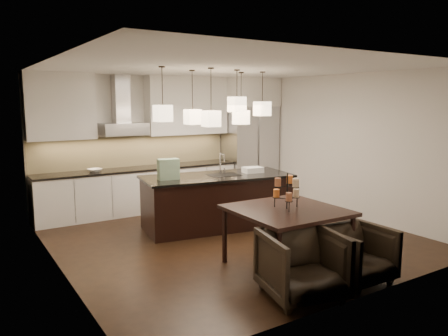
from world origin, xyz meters
TOP-DOWN VIEW (x-y plane):
  - floor at (0.00, 0.00)m, footprint 5.50×5.50m
  - ceiling at (0.00, 0.00)m, footprint 5.50×5.50m
  - wall_back at (0.00, 2.76)m, footprint 5.50×0.02m
  - wall_front at (0.00, -2.76)m, footprint 5.50×0.02m
  - wall_left at (-2.76, 0.00)m, footprint 0.02×5.50m
  - wall_right at (2.76, 0.00)m, footprint 0.02×5.50m
  - refrigerator at (2.10, 2.38)m, footprint 1.20×0.72m
  - fridge_panel at (2.10, 2.38)m, footprint 1.26×0.72m
  - lower_cabinets at (-0.62, 2.43)m, footprint 4.21×0.62m
  - countertop at (-0.62, 2.43)m, footprint 4.21×0.66m
  - backsplash at (-0.62, 2.73)m, footprint 4.21×0.02m
  - upper_cab_left at (-2.10, 2.57)m, footprint 1.25×0.35m
  - upper_cab_right at (0.55, 2.57)m, footprint 1.85×0.35m
  - hood_canopy at (-0.93, 2.48)m, footprint 0.90×0.52m
  - hood_chimney at (-0.93, 2.59)m, footprint 0.30×0.28m
  - fruit_bowl at (-1.57, 2.38)m, footprint 0.32×0.32m
  - island_body at (0.13, 0.64)m, footprint 2.71×1.43m
  - island_top at (0.13, 0.64)m, footprint 2.81×1.52m
  - faucet at (0.25, 0.73)m, footprint 0.14×0.26m
  - tote_bag at (-0.79, 0.72)m, footprint 0.38×0.24m
  - food_container at (0.84, 0.53)m, footprint 0.39×0.30m
  - dining_table at (-0.11, -1.56)m, footprint 1.41×1.41m
  - candelabra at (-0.11, -1.56)m, footprint 0.41×0.41m
  - candle_a at (0.04, -1.56)m, footprint 0.09×0.09m
  - candle_b at (-0.18, -1.43)m, footprint 0.09×0.09m
  - candle_c at (-0.19, -1.69)m, footprint 0.09×0.09m
  - candle_d at (0.01, -1.46)m, footprint 0.09×0.09m
  - candle_e at (-0.25, -1.53)m, footprint 0.09×0.09m
  - candle_f at (-0.09, -1.70)m, footprint 0.09×0.09m
  - armchair_left at (-0.57, -2.38)m, footprint 1.03×1.05m
  - armchair_right at (0.35, -2.40)m, footprint 0.77×0.79m
  - pendant_a at (-1.04, 0.34)m, footprint 0.24×0.24m
  - pendant_b at (-0.26, 0.81)m, footprint 0.24×0.24m
  - pendant_c at (0.33, 0.31)m, footprint 0.24×0.24m
  - pendant_d at (0.76, 0.80)m, footprint 0.24×0.24m
  - pendant_e at (1.01, 0.48)m, footprint 0.24×0.24m
  - pendant_f at (-0.25, 0.20)m, footprint 0.24×0.24m

SIDE VIEW (x-z plane):
  - floor at x=0.00m, z-range -0.02..0.00m
  - armchair_right at x=0.35m, z-range 0.00..0.71m
  - armchair_left at x=-0.57m, z-range 0.00..0.80m
  - dining_table at x=-0.11m, z-range 0.00..0.83m
  - lower_cabinets at x=-0.62m, z-range 0.00..0.88m
  - island_body at x=0.13m, z-range 0.00..0.91m
  - countertop at x=-0.62m, z-range 0.88..0.92m
  - island_top at x=0.13m, z-range 0.91..0.95m
  - fruit_bowl at x=-1.57m, z-range 0.92..0.98m
  - food_container at x=0.84m, z-range 0.95..1.05m
  - candle_a at x=0.04m, z-range 0.97..1.08m
  - candle_b at x=-0.18m, z-range 0.97..1.08m
  - candle_c at x=-0.19m, z-range 0.97..1.08m
  - candelabra at x=-0.11m, z-range 0.83..1.32m
  - refrigerator at x=2.10m, z-range 0.00..2.15m
  - tote_bag at x=-0.79m, z-range 0.95..1.30m
  - faucet at x=0.25m, z-range 0.95..1.34m
  - candle_d at x=0.01m, z-range 1.15..1.26m
  - candle_e at x=-0.25m, z-range 1.15..1.26m
  - candle_f at x=-0.09m, z-range 1.15..1.26m
  - backsplash at x=-0.62m, z-range 0.92..1.55m
  - wall_back at x=0.00m, z-range 0.00..2.80m
  - wall_front at x=0.00m, z-range 0.00..2.80m
  - wall_left at x=-2.76m, z-range 0.00..2.80m
  - wall_right at x=2.76m, z-range 0.00..2.80m
  - hood_canopy at x=-0.93m, z-range 1.60..1.84m
  - pendant_d at x=0.76m, z-range 1.84..2.10m
  - pendant_f at x=-0.25m, z-range 1.85..2.11m
  - pendant_b at x=-0.26m, z-range 1.87..2.13m
  - pendant_a at x=-1.04m, z-range 1.95..2.21m
  - pendant_e at x=1.01m, z-range 2.00..2.26m
  - upper_cab_left at x=-2.10m, z-range 1.55..2.80m
  - upper_cab_right at x=0.55m, z-range 1.55..2.80m
  - pendant_c at x=0.33m, z-range 2.08..2.34m
  - hood_chimney at x=-0.93m, z-range 1.84..2.80m
  - fridge_panel at x=2.10m, z-range 2.15..2.80m
  - ceiling at x=0.00m, z-range 2.80..2.82m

